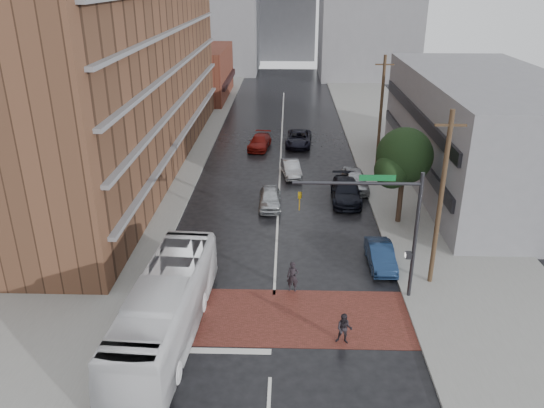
# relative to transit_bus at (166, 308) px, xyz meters

# --- Properties ---
(ground) EXTENTS (160.00, 160.00, 0.00)m
(ground) POSITION_rel_transit_bus_xyz_m (5.02, 1.27, -1.62)
(ground) COLOR black
(ground) RESTS_ON ground
(crosswalk) EXTENTS (14.00, 5.00, 0.02)m
(crosswalk) POSITION_rel_transit_bus_xyz_m (5.02, 1.77, -1.61)
(crosswalk) COLOR maroon
(crosswalk) RESTS_ON ground
(sidewalk_west) EXTENTS (9.00, 90.00, 0.15)m
(sidewalk_west) POSITION_rel_transit_bus_xyz_m (-6.48, 26.27, -1.55)
(sidewalk_west) COLOR gray
(sidewalk_west) RESTS_ON ground
(sidewalk_east) EXTENTS (9.00, 90.00, 0.15)m
(sidewalk_east) POSITION_rel_transit_bus_xyz_m (16.52, 26.27, -1.55)
(sidewalk_east) COLOR gray
(sidewalk_east) RESTS_ON ground
(apartment_block) EXTENTS (10.00, 44.00, 28.00)m
(apartment_block) POSITION_rel_transit_bus_xyz_m (-8.98, 25.27, 12.38)
(apartment_block) COLOR brown
(apartment_block) RESTS_ON ground
(storefront_west) EXTENTS (8.00, 16.00, 7.00)m
(storefront_west) POSITION_rel_transit_bus_xyz_m (-6.98, 55.27, 1.88)
(storefront_west) COLOR brown
(storefront_west) RESTS_ON ground
(building_east) EXTENTS (11.00, 26.00, 9.00)m
(building_east) POSITION_rel_transit_bus_xyz_m (21.52, 21.27, 2.88)
(building_east) COLOR gray
(building_east) RESTS_ON ground
(street_tree) EXTENTS (4.20, 4.10, 6.90)m
(street_tree) POSITION_rel_transit_bus_xyz_m (13.54, 13.31, 3.11)
(street_tree) COLOR #332319
(street_tree) RESTS_ON ground
(signal_mast) EXTENTS (6.50, 0.30, 7.20)m
(signal_mast) POSITION_rel_transit_bus_xyz_m (10.87, 3.77, 3.11)
(signal_mast) COLOR #2D2D33
(signal_mast) RESTS_ON ground
(utility_pole_near) EXTENTS (1.60, 0.26, 10.00)m
(utility_pole_near) POSITION_rel_transit_bus_xyz_m (13.82, 5.27, 3.51)
(utility_pole_near) COLOR #473321
(utility_pole_near) RESTS_ON ground
(utility_pole_far) EXTENTS (1.60, 0.26, 10.00)m
(utility_pole_far) POSITION_rel_transit_bus_xyz_m (13.82, 25.27, 3.51)
(utility_pole_far) COLOR #473321
(utility_pole_far) RESTS_ON ground
(transit_bus) EXTENTS (3.38, 11.79, 3.25)m
(transit_bus) POSITION_rel_transit_bus_xyz_m (0.00, 0.00, 0.00)
(transit_bus) COLOR white
(transit_bus) RESTS_ON ground
(pedestrian_a) EXTENTS (0.68, 0.48, 1.76)m
(pedestrian_a) POSITION_rel_transit_bus_xyz_m (6.03, 4.27, -0.74)
(pedestrian_a) COLOR black
(pedestrian_a) RESTS_ON ground
(pedestrian_b) EXTENTS (0.88, 0.74, 1.59)m
(pedestrian_b) POSITION_rel_transit_bus_xyz_m (8.43, -0.23, -0.83)
(pedestrian_b) COLOR black
(pedestrian_b) RESTS_ON ground
(car_travel_a) EXTENTS (1.76, 4.17, 1.41)m
(car_travel_a) POSITION_rel_transit_bus_xyz_m (4.37, 15.85, -0.92)
(car_travel_a) COLOR #B1B6B9
(car_travel_a) RESTS_ON ground
(car_travel_b) EXTENTS (1.96, 4.18, 1.32)m
(car_travel_b) POSITION_rel_transit_bus_xyz_m (6.00, 22.79, -0.96)
(car_travel_b) COLOR #AFB3B7
(car_travel_b) RESTS_ON ground
(car_travel_c) EXTENTS (2.49, 4.89, 1.36)m
(car_travel_c) POSITION_rel_transit_bus_xyz_m (2.84, 30.71, -0.94)
(car_travel_c) COLOR maroon
(car_travel_c) RESTS_ON ground
(suv_travel) EXTENTS (2.89, 5.57, 1.50)m
(suv_travel) POSITION_rel_transit_bus_xyz_m (6.80, 31.84, -0.87)
(suv_travel) COLOR black
(suv_travel) RESTS_ON ground
(car_parked_near) EXTENTS (1.51, 4.10, 1.34)m
(car_parked_near) POSITION_rel_transit_bus_xyz_m (11.32, 7.21, -0.95)
(car_parked_near) COLOR #142747
(car_parked_near) RESTS_ON ground
(car_parked_mid) EXTENTS (2.32, 5.47, 1.57)m
(car_parked_mid) POSITION_rel_transit_bus_xyz_m (10.22, 17.27, -0.84)
(car_parked_mid) COLOR black
(car_parked_mid) RESTS_ON ground
(car_parked_far) EXTENTS (2.13, 4.80, 1.60)m
(car_parked_far) POSITION_rel_transit_bus_xyz_m (11.18, 19.73, -0.82)
(car_parked_far) COLOR #A4A8AB
(car_parked_far) RESTS_ON ground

